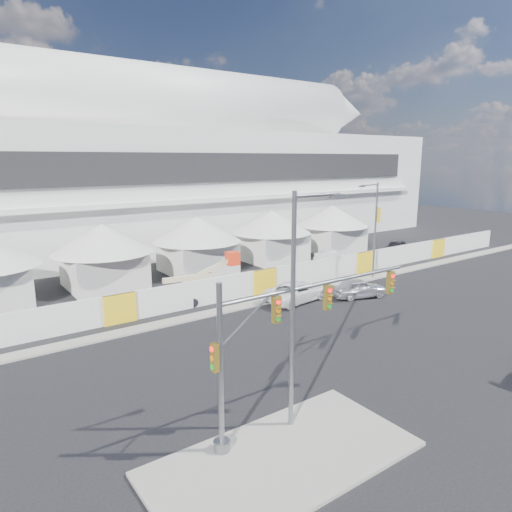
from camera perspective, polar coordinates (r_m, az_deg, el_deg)
ground at (r=23.68m, az=10.47°, el=-15.26°), size 160.00×160.00×0.00m
median_island at (r=18.26m, az=3.44°, el=-23.92°), size 10.00×5.00×0.15m
far_curb at (r=45.72m, az=16.80°, el=-2.01°), size 80.00×1.20×0.12m
stadium at (r=60.90m, az=-12.34°, el=10.57°), size 80.00×24.80×21.98m
tent_row at (r=42.27m, az=-12.78°, el=1.37°), size 53.40×8.40×5.40m
hoarding_fence at (r=37.27m, az=0.99°, el=-3.14°), size 70.00×0.25×2.00m
scaffold_tower at (r=79.56m, az=15.30°, el=8.23°), size 4.40×4.40×12.00m
sedan_silver at (r=37.06m, az=12.74°, el=-3.93°), size 2.96×4.77×1.52m
pickup_curb at (r=35.38m, az=5.16°, el=-4.42°), size 3.24×5.83×1.54m
lot_car_a at (r=47.93m, az=9.94°, el=-0.21°), size 3.82×4.49×1.46m
lot_car_b at (r=55.54m, az=17.29°, el=1.17°), size 3.33×4.95×1.57m
traffic_mast at (r=17.88m, az=2.06°, el=-10.80°), size 10.19×0.63×6.47m
streetlight_median at (r=17.82m, az=5.24°, el=-4.91°), size 2.63×0.26×9.50m
streetlight_curb at (r=42.33m, az=14.54°, el=3.94°), size 2.59×0.58×8.73m
boom_lift at (r=34.74m, az=-9.32°, el=-4.47°), size 7.34×2.11×3.67m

